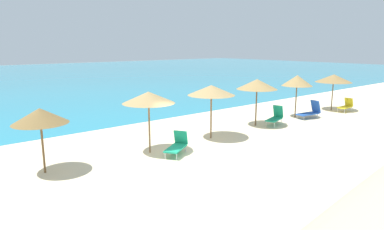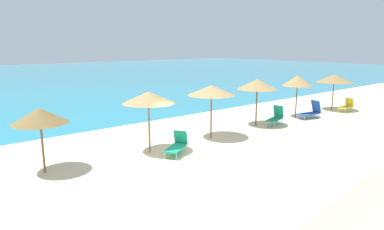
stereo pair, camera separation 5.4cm
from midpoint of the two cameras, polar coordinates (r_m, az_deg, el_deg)
The scene contains 11 objects.
ground_plane at distance 14.19m, azimuth 0.77°, elevation -7.64°, with size 160.00×160.00×0.00m, color beige.
beach_umbrella_2 at distance 13.48m, azimuth -24.22°, elevation -0.15°, with size 2.00×2.00×2.46m.
beach_umbrella_3 at distance 14.76m, azimuth -7.39°, elevation 2.91°, with size 2.28×2.28×2.73m.
beach_umbrella_4 at distance 17.02m, azimuth 3.17°, elevation 4.15°, with size 2.38×2.38×2.73m.
beach_umbrella_5 at distance 20.12m, azimuth 10.77°, elevation 5.08°, with size 2.36×2.36×2.75m.
beach_umbrella_6 at distance 23.15m, azimuth 17.15°, elevation 5.53°, with size 1.96×1.96×2.78m.
beach_umbrella_7 at distance 26.63m, azimuth 22.60°, elevation 5.69°, with size 2.54×2.54×2.62m.
lounge_chair_0 at distance 14.85m, azimuth -2.60°, elevation -5.06°, with size 1.52×1.27×0.97m.
lounge_chair_2 at distance 23.41m, azimuth 19.13°, elevation 0.56°, with size 1.75×0.87×1.15m.
lounge_chair_3 at distance 20.88m, azimuth 13.72°, elevation -0.30°, with size 1.62×0.99×1.13m.
lounge_chair_4 at distance 26.66m, azimuth 24.34°, elevation 1.43°, with size 1.36×0.61×0.96m.
Camera 1 is at (-8.71, -10.17, 4.69)m, focal length 31.82 mm.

